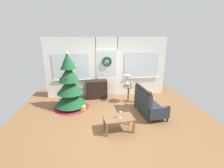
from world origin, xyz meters
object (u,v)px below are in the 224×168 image
object	(u,v)px
coffee_table	(119,119)
wine_glass	(121,113)
dresser_cabinet	(96,89)
settee_sofa	(148,104)
gift_box	(83,108)
side_table	(128,91)
table_lamp	(127,79)
flower_vase	(132,84)
christmas_tree	(70,88)

from	to	relation	value
coffee_table	wine_glass	world-z (taller)	wine_glass
dresser_cabinet	settee_sofa	bearing A→B (deg)	-43.97
dresser_cabinet	gift_box	distance (m)	1.28
settee_sofa	side_table	distance (m)	1.14
gift_box	side_table	bearing A→B (deg)	16.29
settee_sofa	wine_glass	size ratio (longest dim) A/B	7.40
side_table	table_lamp	distance (m)	0.49
coffee_table	flower_vase	bearing A→B (deg)	66.92
side_table	coffee_table	size ratio (longest dim) A/B	0.77
side_table	table_lamp	world-z (taller)	table_lamp
christmas_tree	flower_vase	xyz separation A→B (m)	(2.34, 0.17, 0.04)
settee_sofa	coffee_table	bearing A→B (deg)	-142.66
christmas_tree	coffee_table	distance (m)	2.32
dresser_cabinet	wine_glass	xyz separation A→B (m)	(0.63, -2.57, 0.17)
dresser_cabinet	coffee_table	size ratio (longest dim) A/B	1.03
wine_glass	settee_sofa	bearing A→B (deg)	39.86
table_lamp	coffee_table	world-z (taller)	table_lamp
settee_sofa	gift_box	bearing A→B (deg)	166.78
flower_vase	wine_glass	size ratio (longest dim) A/B	1.79
flower_vase	side_table	bearing A→B (deg)	149.04
settee_sofa	table_lamp	xyz separation A→B (m)	(-0.51, 1.08, 0.60)
table_lamp	coffee_table	bearing A→B (deg)	-107.87
dresser_cabinet	side_table	size ratio (longest dim) A/B	1.33
dresser_cabinet	side_table	distance (m)	1.41
dresser_cabinet	coffee_table	xyz separation A→B (m)	(0.58, -2.53, -0.04)
dresser_cabinet	coffee_table	bearing A→B (deg)	-77.07
coffee_table	settee_sofa	bearing A→B (deg)	37.34
settee_sofa	wine_glass	xyz separation A→B (m)	(-1.09, -0.91, 0.18)
table_lamp	gift_box	xyz separation A→B (m)	(-1.72, -0.56, -0.89)
flower_vase	gift_box	size ratio (longest dim) A/B	2.05
christmas_tree	settee_sofa	bearing A→B (deg)	-16.72
settee_sofa	wine_glass	bearing A→B (deg)	-140.14
settee_sofa	dresser_cabinet	bearing A→B (deg)	136.03
settee_sofa	gift_box	distance (m)	2.31
side_table	christmas_tree	bearing A→B (deg)	-174.02
christmas_tree	gift_box	bearing A→B (deg)	-31.57
christmas_tree	side_table	distance (m)	2.27
side_table	flower_vase	distance (m)	0.34
dresser_cabinet	settee_sofa	size ratio (longest dim) A/B	0.64
table_lamp	flower_vase	size ratio (longest dim) A/B	1.26
gift_box	wine_glass	bearing A→B (deg)	-51.45
wine_glass	dresser_cabinet	bearing A→B (deg)	103.81
side_table	coffee_table	xyz separation A→B (m)	(-0.69, -1.91, -0.14)
gift_box	christmas_tree	bearing A→B (deg)	148.43
table_lamp	flower_vase	world-z (taller)	table_lamp
christmas_tree	settee_sofa	world-z (taller)	christmas_tree
table_lamp	flower_vase	bearing A→B (deg)	-32.01
christmas_tree	coffee_table	bearing A→B (deg)	-47.19
gift_box	table_lamp	bearing A→B (deg)	18.04
coffee_table	gift_box	bearing A→B (deg)	128.05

